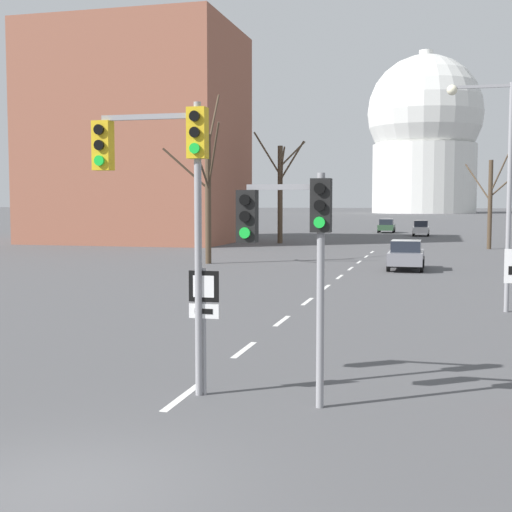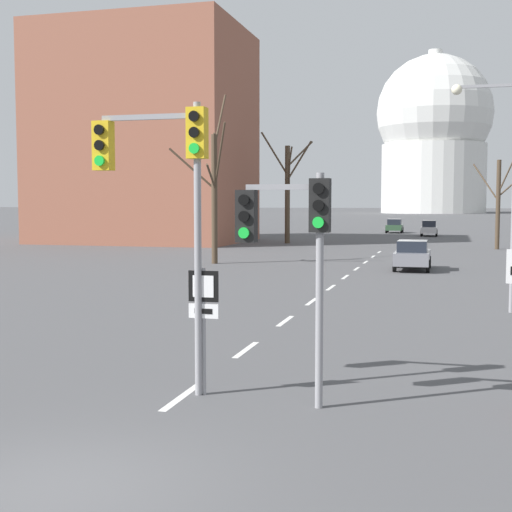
{
  "view_description": "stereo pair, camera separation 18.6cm",
  "coord_description": "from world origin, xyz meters",
  "px_view_note": "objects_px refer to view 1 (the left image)",
  "views": [
    {
      "loc": [
        4.7,
        -8.05,
        3.75
      ],
      "look_at": [
        1.18,
        5.7,
        2.66
      ],
      "focal_mm": 50.0,
      "sensor_mm": 36.0,
      "label": 1
    },
    {
      "loc": [
        4.88,
        -8.0,
        3.75
      ],
      "look_at": [
        1.18,
        5.7,
        2.66
      ],
      "focal_mm": 50.0,
      "sensor_mm": 36.0,
      "label": 2
    }
  ],
  "objects_px": {
    "traffic_signal_near_right": "(294,232)",
    "sedan_near_left": "(421,228)",
    "traffic_signal_centre_tall": "(165,174)",
    "street_lamp_right": "(497,171)",
    "route_sign_post": "(204,309)",
    "sedan_mid_centre": "(406,255)",
    "sedan_near_right": "(386,226)"
  },
  "relations": [
    {
      "from": "traffic_signal_near_right",
      "to": "sedan_near_left",
      "type": "height_order",
      "value": "traffic_signal_near_right"
    },
    {
      "from": "traffic_signal_near_right",
      "to": "traffic_signal_centre_tall",
      "type": "bearing_deg",
      "value": 174.39
    },
    {
      "from": "traffic_signal_centre_tall",
      "to": "sedan_near_left",
      "type": "height_order",
      "value": "traffic_signal_centre_tall"
    },
    {
      "from": "street_lamp_right",
      "to": "traffic_signal_near_right",
      "type": "bearing_deg",
      "value": -109.14
    },
    {
      "from": "route_sign_post",
      "to": "sedan_near_left",
      "type": "relative_size",
      "value": 0.62
    },
    {
      "from": "route_sign_post",
      "to": "sedan_mid_centre",
      "type": "distance_m",
      "value": 26.93
    },
    {
      "from": "traffic_signal_centre_tall",
      "to": "route_sign_post",
      "type": "bearing_deg",
      "value": 2.63
    },
    {
      "from": "traffic_signal_near_right",
      "to": "sedan_mid_centre",
      "type": "xyz_separation_m",
      "value": [
        0.86,
        27.07,
        -2.37
      ]
    },
    {
      "from": "traffic_signal_near_right",
      "to": "sedan_near_left",
      "type": "xyz_separation_m",
      "value": [
        0.75,
        66.61,
        -2.36
      ]
    },
    {
      "from": "route_sign_post",
      "to": "street_lamp_right",
      "type": "distance_m",
      "value": 14.24
    },
    {
      "from": "traffic_signal_centre_tall",
      "to": "route_sign_post",
      "type": "relative_size",
      "value": 2.27
    },
    {
      "from": "sedan_near_left",
      "to": "sedan_mid_centre",
      "type": "distance_m",
      "value": 39.54
    },
    {
      "from": "route_sign_post",
      "to": "sedan_near_left",
      "type": "height_order",
      "value": "route_sign_post"
    },
    {
      "from": "route_sign_post",
      "to": "traffic_signal_near_right",
      "type": "bearing_deg",
      "value": -9.02
    },
    {
      "from": "sedan_mid_centre",
      "to": "sedan_near_right",
      "type": "bearing_deg",
      "value": 95.28
    },
    {
      "from": "traffic_signal_centre_tall",
      "to": "sedan_mid_centre",
      "type": "relative_size",
      "value": 1.36
    },
    {
      "from": "route_sign_post",
      "to": "sedan_mid_centre",
      "type": "height_order",
      "value": "route_sign_post"
    },
    {
      "from": "traffic_signal_near_right",
      "to": "sedan_near_left",
      "type": "distance_m",
      "value": 66.66
    },
    {
      "from": "street_lamp_right",
      "to": "sedan_near_left",
      "type": "distance_m",
      "value": 54.16
    },
    {
      "from": "route_sign_post",
      "to": "sedan_near_right",
      "type": "height_order",
      "value": "route_sign_post"
    },
    {
      "from": "traffic_signal_centre_tall",
      "to": "street_lamp_right",
      "type": "xyz_separation_m",
      "value": [
        6.98,
        12.46,
        0.5
      ]
    },
    {
      "from": "street_lamp_right",
      "to": "sedan_mid_centre",
      "type": "distance_m",
      "value": 15.3
    },
    {
      "from": "sedan_mid_centre",
      "to": "traffic_signal_centre_tall",
      "type": "bearing_deg",
      "value": -97.29
    },
    {
      "from": "route_sign_post",
      "to": "sedan_near_left",
      "type": "distance_m",
      "value": 66.38
    },
    {
      "from": "street_lamp_right",
      "to": "sedan_near_right",
      "type": "xyz_separation_m",
      "value": [
        -7.85,
        60.93,
        -3.94
      ]
    },
    {
      "from": "traffic_signal_centre_tall",
      "to": "sedan_near_left",
      "type": "distance_m",
      "value": 66.53
    },
    {
      "from": "traffic_signal_near_right",
      "to": "sedan_mid_centre",
      "type": "height_order",
      "value": "traffic_signal_near_right"
    },
    {
      "from": "street_lamp_right",
      "to": "sedan_near_left",
      "type": "xyz_separation_m",
      "value": [
        -3.66,
        53.9,
        -3.93
      ]
    },
    {
      "from": "route_sign_post",
      "to": "street_lamp_right",
      "type": "relative_size",
      "value": 0.32
    },
    {
      "from": "route_sign_post",
      "to": "street_lamp_right",
      "type": "height_order",
      "value": "street_lamp_right"
    },
    {
      "from": "sedan_near_left",
      "to": "traffic_signal_centre_tall",
      "type": "bearing_deg",
      "value": -92.86
    },
    {
      "from": "traffic_signal_centre_tall",
      "to": "traffic_signal_near_right",
      "type": "distance_m",
      "value": 2.79
    }
  ]
}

